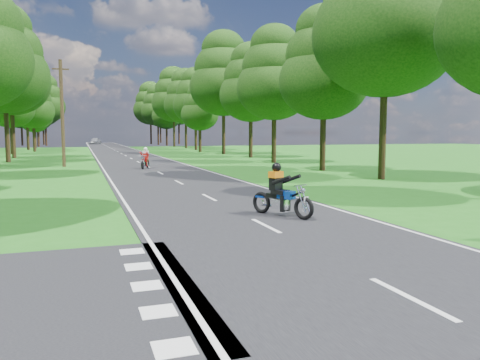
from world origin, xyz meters
name	(u,v)px	position (x,y,z in m)	size (l,w,h in m)	color
ground	(297,242)	(0.00, 0.00, 0.00)	(160.00, 160.00, 0.00)	#1D6015
main_road	(121,154)	(0.00, 50.00, 0.01)	(7.00, 140.00, 0.02)	black
road_markings	(121,154)	(-0.14, 48.13, 0.02)	(7.40, 140.00, 0.01)	silver
treeline	(124,93)	(1.43, 60.06, 8.25)	(40.00, 115.35, 14.78)	black
telegraph_pole	(62,113)	(-6.00, 28.00, 4.07)	(1.20, 0.26, 8.00)	#382616
rider_near_blue	(282,190)	(1.02, 3.21, 0.85)	(0.66, 1.98, 1.65)	navy
rider_far_red	(145,158)	(-0.40, 24.24, 0.78)	(0.61, 1.83, 1.53)	#9D0C0C
distant_car	(95,141)	(-1.55, 101.56, 0.77)	(1.77, 4.40, 1.50)	#ACAFB3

